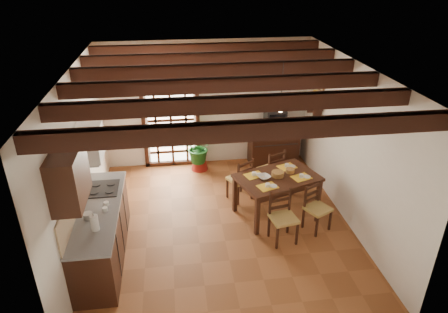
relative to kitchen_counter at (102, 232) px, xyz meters
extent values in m
plane|color=brown|center=(1.96, 0.60, -0.47)|extent=(5.00, 5.00, 0.00)
cube|color=silver|center=(1.96, 3.10, 0.93)|extent=(4.50, 0.02, 2.80)
cube|color=silver|center=(1.96, -1.90, 0.93)|extent=(4.50, 0.02, 2.80)
cube|color=silver|center=(-0.29, 0.60, 0.93)|extent=(0.02, 5.00, 2.80)
cube|color=silver|center=(4.21, 0.60, 0.93)|extent=(0.02, 5.00, 2.80)
cube|color=white|center=(1.96, 0.60, 2.33)|extent=(4.50, 5.00, 0.02)
cube|color=black|center=(1.96, -1.50, 2.22)|extent=(4.50, 0.14, 0.20)
cube|color=black|center=(1.96, -0.66, 2.22)|extent=(4.50, 0.14, 0.20)
cube|color=black|center=(1.96, 0.18, 2.22)|extent=(4.50, 0.14, 0.20)
cube|color=black|center=(1.96, 1.02, 2.22)|extent=(4.50, 0.14, 0.20)
cube|color=black|center=(1.96, 1.86, 2.22)|extent=(4.50, 0.14, 0.20)
cube|color=black|center=(1.96, 2.70, 2.22)|extent=(4.50, 0.14, 0.20)
cube|color=white|center=(1.16, 3.09, 0.63)|extent=(1.01, 0.02, 2.11)
cube|color=black|center=(1.16, 3.04, 1.77)|extent=(1.26, 0.10, 0.08)
cube|color=black|center=(0.57, 3.04, 0.63)|extent=(0.08, 0.10, 2.28)
cube|color=black|center=(1.75, 3.04, 0.63)|extent=(0.08, 0.10, 2.28)
cube|color=black|center=(1.16, 3.02, 0.63)|extent=(1.01, 0.03, 2.02)
cube|color=black|center=(0.01, 0.00, -0.03)|extent=(0.60, 2.20, 0.88)
cube|color=slate|center=(0.01, 0.00, 0.43)|extent=(0.64, 2.25, 0.04)
cube|color=tan|center=(-0.28, 0.00, 0.66)|extent=(0.02, 2.20, 0.50)
cube|color=black|center=(-0.12, -0.70, 1.38)|extent=(0.35, 0.80, 0.70)
cube|color=white|center=(-0.09, 0.55, 1.28)|extent=(0.38, 0.60, 0.50)
cube|color=silver|center=(-0.09, 0.55, 1.01)|extent=(0.32, 0.55, 0.04)
cube|color=black|center=(0.01, 0.55, 0.45)|extent=(0.50, 0.55, 0.02)
cylinder|color=white|center=(0.06, -0.55, 0.56)|extent=(0.11, 0.11, 0.24)
cylinder|color=silver|center=(-0.09, -0.25, 0.48)|extent=(0.14, 0.14, 0.10)
cube|color=#361C11|center=(3.00, 0.82, 0.27)|extent=(1.65, 1.33, 0.05)
cube|color=#361C11|center=(3.00, 0.82, 0.20)|extent=(1.48, 1.20, 0.10)
cube|color=#361C11|center=(3.49, 1.41, -0.11)|extent=(0.09, 0.09, 0.72)
cube|color=#361C11|center=(2.26, 0.98, -0.11)|extent=(0.09, 0.09, 0.72)
cube|color=#361C11|center=(3.75, 0.66, -0.11)|extent=(0.09, 0.09, 0.72)
cube|color=#361C11|center=(2.52, 0.23, -0.11)|extent=(0.09, 0.09, 0.72)
cube|color=tan|center=(2.91, 0.00, -0.03)|extent=(0.48, 0.46, 0.05)
cube|color=black|center=(2.88, 0.17, 0.20)|extent=(0.42, 0.11, 0.46)
cube|color=black|center=(2.91, 0.00, -0.25)|extent=(0.45, 0.44, 0.45)
cube|color=tan|center=(3.58, 0.24, -0.06)|extent=(0.52, 0.51, 0.05)
cube|color=black|center=(3.51, 0.38, 0.16)|extent=(0.36, 0.21, 0.43)
cube|color=black|center=(3.58, 0.24, -0.26)|extent=(0.49, 0.48, 0.42)
cube|color=tan|center=(2.42, 1.41, -0.03)|extent=(0.55, 0.54, 0.05)
cube|color=black|center=(2.50, 1.26, 0.19)|extent=(0.37, 0.24, 0.45)
cube|color=black|center=(2.42, 1.41, -0.25)|extent=(0.52, 0.52, 0.44)
cube|color=tan|center=(3.09, 1.64, -0.01)|extent=(0.56, 0.55, 0.05)
cube|color=black|center=(3.16, 1.48, 0.22)|extent=(0.41, 0.21, 0.47)
cube|color=black|center=(3.09, 1.64, -0.24)|extent=(0.53, 0.52, 0.46)
cube|color=yellow|center=(2.64, 0.60, 0.32)|extent=(0.33, 0.24, 0.01)
cube|color=yellow|center=(3.36, 0.60, 0.32)|extent=(0.33, 0.24, 0.01)
cube|color=yellow|center=(2.64, 1.05, 0.32)|extent=(0.33, 0.24, 0.01)
cube|color=yellow|center=(3.36, 1.05, 0.32)|extent=(0.33, 0.24, 0.01)
cylinder|color=olive|center=(3.00, 0.82, 0.36)|extent=(0.22, 0.22, 0.09)
imported|color=white|center=(2.74, 0.79, 0.33)|extent=(0.29, 0.29, 0.05)
cube|color=black|center=(3.44, 2.83, -0.01)|extent=(1.11, 0.52, 0.93)
cube|color=black|center=(3.44, 2.83, 0.65)|extent=(0.44, 0.40, 0.38)
cube|color=black|center=(3.44, 2.63, 0.65)|extent=(0.36, 0.02, 0.28)
cube|color=white|center=(3.46, 3.08, 1.28)|extent=(0.25, 0.03, 0.32)
cone|color=maroon|center=(1.74, 2.73, -0.36)|extent=(0.38, 0.38, 0.23)
imported|color=#144C19|center=(1.74, 2.73, 0.10)|extent=(1.90, 1.69, 1.91)
cube|color=black|center=(4.10, 2.20, 1.08)|extent=(0.20, 0.42, 0.03)
cube|color=black|center=(4.10, 2.03, 0.99)|extent=(0.18, 0.03, 0.18)
cube|color=black|center=(4.10, 2.37, 0.99)|extent=(0.18, 0.03, 0.18)
imported|color=#B2BFB2|center=(4.10, 2.20, 1.18)|extent=(0.15, 0.15, 0.15)
sphere|color=yellow|center=(4.10, 2.20, 1.39)|extent=(0.14, 0.14, 0.14)
cylinder|color=#144C19|center=(4.10, 2.20, 1.24)|extent=(0.01, 0.01, 0.28)
cube|color=brown|center=(4.18, 2.20, 1.58)|extent=(0.03, 0.32, 0.32)
cube|color=#C3B292|center=(4.17, 2.20, 1.58)|extent=(0.01, 0.26, 0.26)
cylinder|color=black|center=(3.00, 0.92, 1.98)|extent=(0.01, 0.01, 0.70)
cone|color=beige|center=(3.00, 0.92, 1.61)|extent=(0.36, 0.36, 0.14)
sphere|color=#FFD88C|center=(3.00, 0.92, 1.53)|extent=(0.09, 0.09, 0.09)
camera|label=1|loc=(1.21, -5.22, 3.81)|focal=32.00mm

